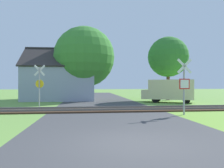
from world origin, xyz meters
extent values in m
plane|color=#6B9942|center=(0.00, 0.00, 0.00)|extent=(160.00, 160.00, 0.00)
cube|color=#424244|center=(0.00, 2.00, 0.00)|extent=(7.45, 80.00, 0.01)
cube|color=#422D1E|center=(0.00, 8.49, 0.05)|extent=(60.00, 2.60, 0.10)
cube|color=slate|center=(0.00, 9.21, 0.16)|extent=(60.00, 0.08, 0.12)
cube|color=slate|center=(0.00, 7.77, 0.16)|extent=(60.00, 0.08, 0.12)
cylinder|color=#9E9EA5|center=(4.31, 5.91, 1.49)|extent=(0.10, 0.10, 2.98)
cube|color=red|center=(4.30, 5.84, 1.80)|extent=(0.60, 0.06, 0.60)
cube|color=white|center=(4.30, 5.82, 1.80)|extent=(0.49, 0.03, 0.49)
cube|color=white|center=(4.30, 5.84, 2.83)|extent=(0.88, 0.07, 0.88)
cube|color=white|center=(4.30, 5.84, 2.83)|extent=(0.88, 0.07, 0.88)
cylinder|color=#9E9EA5|center=(-4.97, 11.17, 1.56)|extent=(0.09, 0.09, 3.11)
cube|color=white|center=(-4.96, 11.23, 2.86)|extent=(0.87, 0.13, 0.88)
cube|color=white|center=(-4.96, 11.23, 2.86)|extent=(0.87, 0.13, 0.88)
cylinder|color=yellow|center=(-4.96, 11.24, 1.82)|extent=(0.64, 0.10, 0.64)
cube|color=#99A3B7|center=(-4.30, 19.64, 1.87)|extent=(7.74, 6.28, 3.74)
cube|color=#332D2D|center=(-4.33, 18.11, 4.82)|extent=(8.07, 3.61, 2.51)
cube|color=#332D2D|center=(-4.28, 21.18, 4.82)|extent=(8.07, 3.61, 2.51)
cube|color=brown|center=(-2.21, 19.61, 5.02)|extent=(0.51, 0.51, 1.10)
cylinder|color=#513823|center=(-1.59, 18.87, 1.17)|extent=(0.43, 0.43, 2.34)
sphere|color=#3D8433|center=(-1.59, 18.87, 4.93)|extent=(6.90, 6.90, 6.90)
cylinder|color=#513823|center=(7.86, 17.62, 1.60)|extent=(0.37, 0.37, 3.21)
sphere|color=#337A2D|center=(7.86, 17.62, 4.91)|extent=(4.55, 4.55, 4.55)
cube|color=beige|center=(6.90, 14.31, 1.29)|extent=(4.61, 3.58, 1.90)
cube|color=beige|center=(4.71, 15.40, 0.79)|extent=(1.43, 1.93, 0.90)
cube|color=#19232D|center=(5.04, 15.24, 1.62)|extent=(0.76, 1.46, 0.85)
cube|color=navy|center=(7.33, 15.16, 0.96)|extent=(3.38, 1.70, 0.16)
cylinder|color=black|center=(5.97, 15.64, 0.34)|extent=(0.69, 0.47, 0.68)
cylinder|color=black|center=(5.28, 14.25, 0.34)|extent=(0.69, 0.47, 0.68)
cylinder|color=black|center=(8.53, 14.36, 0.34)|extent=(0.69, 0.47, 0.68)
cylinder|color=black|center=(7.83, 12.97, 0.34)|extent=(0.69, 0.47, 0.68)
camera|label=1|loc=(-1.33, -6.22, 1.74)|focal=35.00mm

